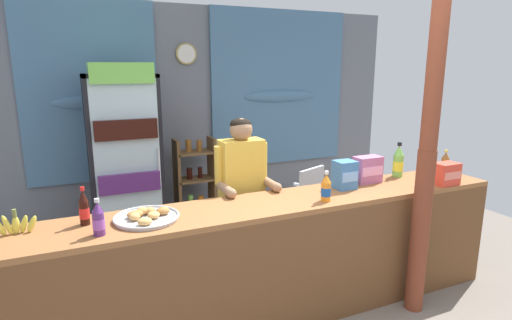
% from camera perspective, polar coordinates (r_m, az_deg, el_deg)
% --- Properties ---
extents(ground_plane, '(7.65, 7.65, 0.00)m').
position_cam_1_polar(ground_plane, '(4.09, -1.18, -15.91)').
color(ground_plane, slate).
extents(back_wall_curtained, '(5.70, 0.22, 2.69)m').
position_cam_1_polar(back_wall_curtained, '(5.34, -8.66, 6.55)').
color(back_wall_curtained, slate).
rests_on(back_wall_curtained, ground).
extents(stall_counter, '(3.86, 0.56, 0.96)m').
position_cam_1_polar(stall_counter, '(3.21, 4.66, -12.39)').
color(stall_counter, '#935B33').
rests_on(stall_counter, ground).
extents(timber_post, '(0.17, 0.14, 2.68)m').
position_cam_1_polar(timber_post, '(3.41, 22.60, 0.34)').
color(timber_post, brown).
rests_on(timber_post, ground).
extents(drink_fridge, '(0.73, 0.63, 2.00)m').
position_cam_1_polar(drink_fridge, '(4.60, -17.75, 1.31)').
color(drink_fridge, black).
rests_on(drink_fridge, ground).
extents(bottle_shelf_rack, '(0.48, 0.28, 1.12)m').
position_cam_1_polar(bottle_shelf_rack, '(5.09, -8.44, -2.96)').
color(bottle_shelf_rack, brown).
rests_on(bottle_shelf_rack, ground).
extents(plastic_lawn_chair, '(0.58, 0.58, 0.86)m').
position_cam_1_polar(plastic_lawn_chair, '(4.78, 6.41, -5.17)').
color(plastic_lawn_chair, silver).
rests_on(plastic_lawn_chair, ground).
extents(shopkeeper, '(0.48, 0.42, 1.55)m').
position_cam_1_polar(shopkeeper, '(3.52, -1.96, -3.56)').
color(shopkeeper, '#28282D').
rests_on(shopkeeper, ground).
extents(soda_bottle_lime_soda, '(0.09, 0.09, 0.32)m').
position_cam_1_polar(soda_bottle_lime_soda, '(4.03, 19.09, -0.27)').
color(soda_bottle_lime_soda, '#75C64C').
rests_on(soda_bottle_lime_soda, stall_counter).
extents(soda_bottle_iced_tea, '(0.07, 0.07, 0.22)m').
position_cam_1_polar(soda_bottle_iced_tea, '(4.36, 24.71, -0.37)').
color(soda_bottle_iced_tea, brown).
rests_on(soda_bottle_iced_tea, stall_counter).
extents(soda_bottle_grape_soda, '(0.07, 0.07, 0.23)m').
position_cam_1_polar(soda_bottle_grape_soda, '(2.68, -20.99, -7.73)').
color(soda_bottle_grape_soda, '#56286B').
rests_on(soda_bottle_grape_soda, stall_counter).
extents(soda_bottle_orange_soda, '(0.07, 0.07, 0.24)m').
position_cam_1_polar(soda_bottle_orange_soda, '(3.17, 9.67, -3.90)').
color(soda_bottle_orange_soda, orange).
rests_on(soda_bottle_orange_soda, stall_counter).
extents(soda_bottle_cola, '(0.06, 0.06, 0.25)m').
position_cam_1_polar(soda_bottle_cola, '(2.89, -22.71, -6.24)').
color(soda_bottle_cola, black).
rests_on(soda_bottle_cola, stall_counter).
extents(snack_box_biscuit, '(0.17, 0.15, 0.24)m').
position_cam_1_polar(snack_box_biscuit, '(3.51, 12.17, -2.01)').
color(snack_box_biscuit, '#3D75B7').
rests_on(snack_box_biscuit, stall_counter).
extents(snack_box_wafer, '(0.24, 0.14, 0.23)m').
position_cam_1_polar(snack_box_wafer, '(3.75, 15.18, -1.27)').
color(snack_box_wafer, '#B76699').
rests_on(snack_box_wafer, stall_counter).
extents(snack_box_crackers, '(0.21, 0.15, 0.19)m').
position_cam_1_polar(snack_box_crackers, '(3.92, 24.80, -1.73)').
color(snack_box_crackers, '#E5422D').
rests_on(snack_box_crackers, stall_counter).
extents(pastry_tray, '(0.44, 0.44, 0.07)m').
position_cam_1_polar(pastry_tray, '(2.87, -14.92, -7.57)').
color(pastry_tray, '#BCBCC1').
rests_on(pastry_tray, stall_counter).
extents(banana_bunch, '(0.26, 0.05, 0.16)m').
position_cam_1_polar(banana_bunch, '(2.94, -30.45, -7.74)').
color(banana_bunch, '#DBCC42').
rests_on(banana_bunch, stall_counter).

